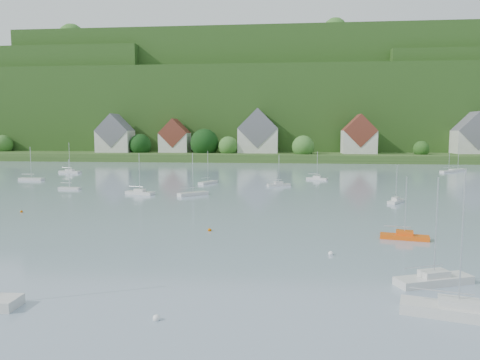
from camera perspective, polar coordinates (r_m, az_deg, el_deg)
The scene contains 15 objects.
far_shore_strip at distance 202.26m, azimuth 1.04°, elevation 3.13°, with size 600.00×60.00×3.00m, color #2D4C1C.
forested_ridge at distance 270.55m, azimuth 2.34°, elevation 8.44°, with size 620.00×181.22×69.89m.
village_building_0 at distance 201.46m, azimuth -15.13°, elevation 5.19°, with size 14.00×10.40×16.00m.
village_building_1 at distance 195.94m, azimuth -8.04°, elevation 5.10°, with size 12.00×9.36×14.00m.
village_building_2 at distance 189.65m, azimuth 2.26°, elevation 5.58°, with size 16.00×11.44×18.00m.
village_building_3 at distance 189.45m, azimuth 14.43°, elevation 5.13°, with size 13.00×10.40×15.50m.
village_building_4 at distance 204.91m, azimuth 26.84°, elevation 4.77°, with size 15.00×10.40×16.50m.
near_sailboat_3 at distance 40.95m, azimuth 22.76°, elevation -11.16°, with size 6.61×3.99×8.64m.
near_sailboat_4 at distance 34.88m, azimuth 25.30°, elevation -14.27°, with size 7.56×3.95×9.83m.
near_sailboat_5 at distance 55.85m, azimuth 19.60°, elevation -6.49°, with size 5.47×2.56×7.13m.
mooring_buoy_1 at distance 31.92m, azimuth -10.28°, elevation -16.64°, with size 0.49×0.49×0.49m, color white.
mooring_buoy_2 at distance 57.00m, azimuth -3.77°, elevation -6.31°, with size 0.47×0.47×0.47m, color #CA5D00.
mooring_buoy_3 at distance 76.84m, azimuth -25.33°, elevation -3.64°, with size 0.41×0.41×0.41m, color #CA5D00.
mooring_buoy_4 at distance 47.29m, azimuth 11.11°, elevation -9.04°, with size 0.49×0.49×0.49m, color white.
far_sailboat_cluster at distance 114.50m, azimuth 1.28°, elevation 0.21°, with size 187.03×69.46×8.71m.
Camera 1 is at (16.59, -1.29, 12.34)m, focal length 34.63 mm.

